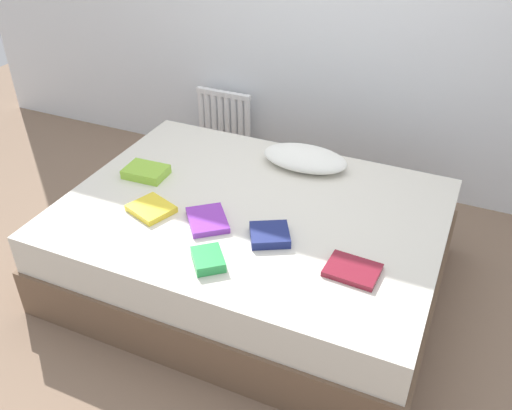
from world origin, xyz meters
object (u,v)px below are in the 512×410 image
object	(u,v)px
textbook_yellow	(151,209)
pillow	(305,158)
textbook_maroon	(352,270)
bed	(252,245)
textbook_lime	(146,172)
textbook_green	(208,259)
textbook_purple	(207,220)
textbook_navy	(270,235)
radiator	(224,120)

from	to	relation	value
textbook_yellow	pillow	bearing A→B (deg)	73.89
pillow	textbook_maroon	distance (m)	0.97
pillow	bed	bearing A→B (deg)	-101.62
bed	textbook_lime	world-z (taller)	textbook_lime
pillow	textbook_green	size ratio (longest dim) A/B	2.98
bed	textbook_purple	bearing A→B (deg)	-123.35
textbook_green	textbook_navy	size ratio (longest dim) A/B	0.91
radiator	textbook_navy	bearing A→B (deg)	-55.66
textbook_purple	bed	bearing A→B (deg)	107.80
textbook_green	textbook_navy	xyz separation A→B (m)	(0.18, 0.29, -0.00)
radiator	textbook_yellow	size ratio (longest dim) A/B	2.19
bed	textbook_navy	bearing A→B (deg)	-48.49
textbook_navy	radiator	bearing A→B (deg)	96.00
pillow	textbook_yellow	xyz separation A→B (m)	(-0.57, -0.77, -0.04)
textbook_maroon	textbook_yellow	world-z (taller)	textbook_yellow
textbook_lime	textbook_purple	xyz separation A→B (m)	(0.54, -0.27, -0.01)
bed	pillow	size ratio (longest dim) A/B	3.95
radiator	textbook_lime	world-z (taller)	radiator
bed	radiator	world-z (taller)	radiator
radiator	textbook_green	distance (m)	1.88
radiator	textbook_navy	xyz separation A→B (m)	(0.97, -1.42, 0.19)
textbook_lime	pillow	bearing A→B (deg)	28.05
textbook_purple	textbook_yellow	xyz separation A→B (m)	(-0.31, -0.03, -0.00)
bed	textbook_maroon	distance (m)	0.74
textbook_maroon	textbook_navy	distance (m)	0.44
textbook_navy	textbook_purple	world-z (taller)	textbook_navy
radiator	textbook_lime	bearing A→B (deg)	-85.61
textbook_lime	textbook_purple	distance (m)	0.60
textbook_yellow	radiator	bearing A→B (deg)	122.57
textbook_maroon	textbook_navy	xyz separation A→B (m)	(-0.43, 0.08, 0.01)
radiator	textbook_purple	bearing A→B (deg)	-66.15
textbook_green	pillow	bearing A→B (deg)	135.17
textbook_maroon	textbook_navy	size ratio (longest dim) A/B	1.26
textbook_lime	textbook_navy	size ratio (longest dim) A/B	1.26
radiator	textbook_lime	size ratio (longest dim) A/B	1.98
bed	radiator	xyz separation A→B (m)	(-0.78, 1.20, 0.09)
textbook_maroon	textbook_purple	size ratio (longest dim) A/B	0.99
textbook_navy	textbook_purple	size ratio (longest dim) A/B	0.79
textbook_green	textbook_lime	xyz separation A→B (m)	(-0.69, 0.55, 0.00)
textbook_green	textbook_lime	distance (m)	0.88
pillow	textbook_maroon	size ratio (longest dim) A/B	2.16
textbook_green	textbook_yellow	size ratio (longest dim) A/B	0.80
pillow	textbook_purple	bearing A→B (deg)	-108.88
textbook_green	textbook_navy	bearing A→B (deg)	108.14
textbook_purple	textbook_yellow	size ratio (longest dim) A/B	1.11
pillow	textbook_navy	distance (m)	0.74
textbook_green	textbook_purple	bearing A→B (deg)	169.55
bed	radiator	bearing A→B (deg)	122.89
textbook_lime	textbook_purple	bearing A→B (deg)	-29.02
textbook_green	bed	bearing A→B (deg)	141.56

